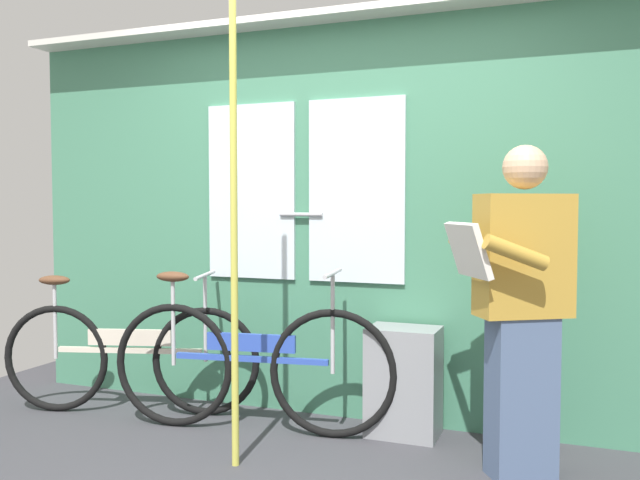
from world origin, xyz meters
name	(u,v)px	position (x,y,z in m)	size (l,w,h in m)	color
train_door_wall	(334,211)	(-0.01, 1.11, 1.27)	(4.32, 0.28, 2.43)	#427F60
bicycle_near_door	(129,356)	(-1.21, 0.67, 0.36)	(1.58, 0.60, 0.88)	black
bicycle_leaning_behind	(250,365)	(-0.35, 0.64, 0.39)	(1.66, 0.45, 0.94)	black
passenger_reading_newspaper	(521,304)	(1.15, 0.53, 0.83)	(0.61, 0.55, 1.58)	slate
trash_bin_by_wall	(404,381)	(0.49, 0.90, 0.31)	(0.40, 0.28, 0.61)	gray
handrail_pole	(234,227)	(-0.19, 0.17, 1.20)	(0.04, 0.04, 2.39)	#C6C14C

